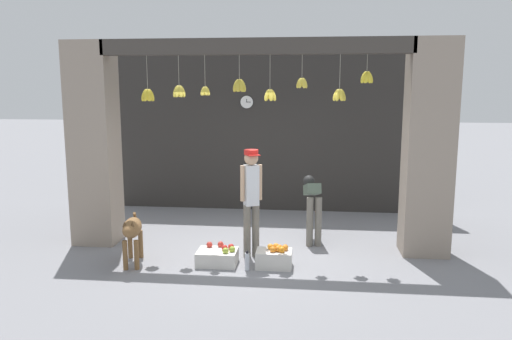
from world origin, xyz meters
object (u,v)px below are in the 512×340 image
Objects in this scene: shopkeeper at (251,194)px; wall_clock at (247,102)px; worker_stooping at (312,201)px; water_bottle at (247,261)px; fruit_crate_oranges at (275,258)px; dog at (132,231)px; fruit_crate_apples at (218,257)px.

wall_clock is (-0.44, 2.97, 1.29)m from shopkeeper.
worker_stooping is 1.79m from water_bottle.
worker_stooping is 2.07× the size of fruit_crate_oranges.
dog is 0.90× the size of worker_stooping.
fruit_crate_apples is 0.50m from water_bottle.
worker_stooping is (0.92, 0.86, -0.27)m from shopkeeper.
wall_clock reaches higher than fruit_crate_oranges.
fruit_crate_oranges is 0.88× the size of fruit_crate_apples.
fruit_crate_apples is (-1.38, -1.24, -0.59)m from worker_stooping.
fruit_crate_oranges is at bearing -1.88° from fruit_crate_apples.
water_bottle is at bearing -82.72° from wall_clock.
fruit_crate_apples is 2.11× the size of water_bottle.
fruit_crate_oranges is at bearing 80.65° from dog.
shopkeeper is 3.26m from wall_clock.
fruit_crate_apples is 3.98m from wall_clock.
dog is 3.48× the size of wall_clock.
water_bottle is (-0.38, -0.16, -0.02)m from fruit_crate_oranges.
wall_clock is (1.25, 3.48, 1.76)m from dog.
shopkeeper is 1.02m from water_bottle.
worker_stooping is at bearing 105.41° from dog.
water_bottle is 1.01× the size of wall_clock.
shopkeeper reaches higher than fruit_crate_apples.
fruit_crate_oranges is at bearing -121.37° from worker_stooping.
dog is at bearing -8.74° from shopkeeper.
wall_clock is at bearing 114.46° from worker_stooping.
fruit_crate_apples is at bearing 14.00° from shopkeeper.
water_bottle is at bearing -157.77° from fruit_crate_oranges.
wall_clock reaches higher than shopkeeper.
dog is 2.96m from worker_stooping.
wall_clock is at bearing 147.84° from dog.
shopkeeper is at bearing 39.79° from fruit_crate_apples.
dog is at bearing -173.50° from fruit_crate_apples.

